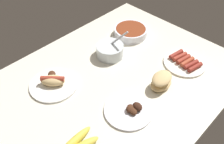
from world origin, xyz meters
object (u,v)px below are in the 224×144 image
Objects in this scene: plate_sausages at (185,62)px; bread_stack at (161,81)px; plate_hotdog_assembled at (53,82)px; bowl_chili at (131,31)px; bowl_coleslaw at (110,50)px; plate_grilled_meat at (130,110)px.

plate_sausages is 1.74× the size of bread_stack.
bowl_chili is at bearing 0.75° from plate_hotdog_assembled.
plate_sausages is 65.38cm from plate_hotdog_assembled.
bowl_coleslaw reaches higher than plate_sausages.
bowl_coleslaw is 32.33cm from bread_stack.
bowl_coleslaw is 0.70× the size of plate_hotdog_assembled.
bowl_chili is at bearing 60.22° from bread_stack.
plate_hotdog_assembled is at bearing 110.38° from plate_grilled_meat.
bread_stack reaches higher than plate_grilled_meat.
plate_sausages is at bearing -89.38° from bowl_chili.
bread_stack is (33.68, -35.96, 1.84)cm from plate_hotdog_assembled.
plate_hotdog_assembled is at bearing 173.80° from bowl_coleslaw.
plate_hotdog_assembled is 54.68cm from bowl_chili.
bread_stack is 42.27cm from bowl_chili.
plate_grilled_meat is (-42.01, 0.10, -0.21)cm from plate_sausages.
plate_sausages is 35.99cm from bowl_chili.
plate_grilled_meat is at bearing -139.25° from bowl_chili.
plate_sausages is 1.13× the size of bowl_chili.
bread_stack is (-21.38, -0.71, 2.50)cm from plate_sausages.
plate_grilled_meat is 37.50cm from plate_hotdog_assembled.
bowl_coleslaw is 21.75cm from bowl_chili.
plate_sausages is at bearing -32.62° from plate_hotdog_assembled.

